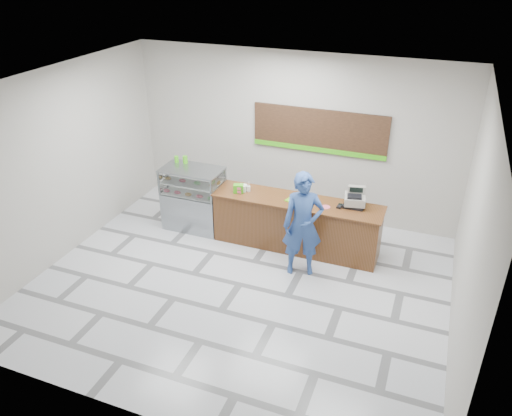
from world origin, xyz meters
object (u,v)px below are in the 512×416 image
at_px(sales_counter, 296,224).
at_px(cash_register, 355,199).
at_px(customer, 303,225).
at_px(display_case, 193,198).
at_px(serving_tray, 295,201).

bearing_deg(sales_counter, cash_register, 9.62).
relative_size(cash_register, customer, 0.24).
height_order(sales_counter, display_case, display_case).
xyz_separation_m(display_case, cash_register, (3.27, 0.18, 0.49)).
relative_size(serving_tray, customer, 0.20).
bearing_deg(customer, display_case, 143.67).
relative_size(display_case, serving_tray, 3.48).
bearing_deg(cash_register, serving_tray, -179.74).
relative_size(sales_counter, cash_register, 7.11).
distance_m(display_case, customer, 2.68).
xyz_separation_m(sales_counter, cash_register, (1.05, 0.18, 0.65)).
distance_m(sales_counter, customer, 0.94).
bearing_deg(serving_tray, display_case, -164.00).
bearing_deg(customer, cash_register, 32.70).
bearing_deg(cash_register, customer, -138.99).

